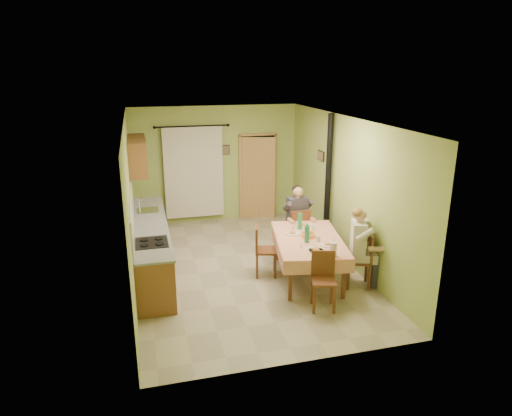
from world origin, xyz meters
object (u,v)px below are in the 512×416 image
object	(u,v)px
chair_far	(297,240)
chair_near	(323,292)
chair_right	(359,270)
chair_left	(265,260)
man_right	(360,239)
dining_table	(308,258)
stove_flue	(327,201)
man_far	(298,212)

from	to	relation	value
chair_far	chair_near	distance (m)	2.25
chair_right	chair_left	size ratio (longest dim) A/B	1.03
chair_left	man_right	xyz separation A→B (m)	(1.44, -0.83, 0.59)
man_right	dining_table	bearing A→B (deg)	72.78
chair_left	stove_flue	distance (m)	2.01
chair_right	man_far	size ratio (longest dim) A/B	0.70
chair_far	chair_right	distance (m)	1.73
chair_near	stove_flue	size ratio (longest dim) A/B	0.33
chair_far	stove_flue	world-z (taller)	stove_flue
chair_near	man_right	distance (m)	1.21
chair_far	man_far	bearing A→B (deg)	90.00
chair_far	chair_right	size ratio (longest dim) A/B	1.00
stove_flue	chair_far	bearing A→B (deg)	-166.95
chair_far	man_far	size ratio (longest dim) A/B	0.70
man_right	chair_far	bearing A→B (deg)	36.73
man_far	stove_flue	xyz separation A→B (m)	(0.69, 0.15, 0.15)
chair_left	dining_table	bearing A→B (deg)	81.64
chair_far	man_right	xyz separation A→B (m)	(0.53, -1.64, 0.59)
chair_near	chair_far	bearing A→B (deg)	-84.01
chair_far	dining_table	bearing A→B (deg)	-101.43
chair_far	chair_left	distance (m)	1.22
chair_far	chair_near	xyz separation A→B (m)	(-0.36, -2.22, -0.00)
dining_table	chair_left	world-z (taller)	chair_left
dining_table	chair_right	size ratio (longest dim) A/B	2.18
man_far	stove_flue	distance (m)	0.72
man_far	chair_near	bearing A→B (deg)	-100.75
dining_table	chair_near	xyz separation A→B (m)	(-0.17, -1.10, -0.09)
chair_far	stove_flue	xyz separation A→B (m)	(0.69, 0.16, 0.73)
chair_near	chair_left	world-z (taller)	chair_left
dining_table	chair_right	world-z (taller)	chair_right
chair_right	dining_table	bearing A→B (deg)	73.04
man_right	stove_flue	world-z (taller)	stove_flue
chair_near	man_right	xyz separation A→B (m)	(0.89, 0.58, 0.59)
chair_left	stove_flue	size ratio (longest dim) A/B	0.34
chair_right	chair_left	bearing A→B (deg)	79.04
chair_far	man_right	bearing A→B (deg)	-73.69
dining_table	chair_far	xyz separation A→B (m)	(0.19, 1.11, -0.09)
chair_far	chair_left	xyz separation A→B (m)	(-0.91, -0.81, -0.00)
chair_left	stove_flue	world-z (taller)	stove_flue
dining_table	chair_far	world-z (taller)	chair_far
man_far	stove_flue	size ratio (longest dim) A/B	0.50
chair_right	stove_flue	xyz separation A→B (m)	(0.15, 1.80, 0.73)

